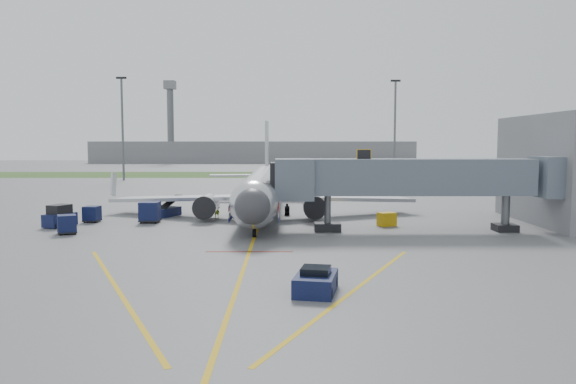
{
  "coord_description": "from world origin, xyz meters",
  "views": [
    {
      "loc": [
        2.55,
        -41.85,
        7.42
      ],
      "look_at": [
        2.67,
        6.38,
        3.2
      ],
      "focal_mm": 35.0,
      "sensor_mm": 36.0,
      "label": 1
    }
  ],
  "objects_px": {
    "pushback_tug": "(316,282)",
    "belt_loader": "(167,211)",
    "ramp_worker": "(217,210)",
    "airliner": "(262,190)",
    "baggage_tug": "(60,217)"
  },
  "relations": [
    {
      "from": "baggage_tug",
      "to": "belt_loader",
      "type": "relative_size",
      "value": 0.74
    },
    {
      "from": "pushback_tug",
      "to": "baggage_tug",
      "type": "distance_m",
      "value": 30.91
    },
    {
      "from": "pushback_tug",
      "to": "ramp_worker",
      "type": "height_order",
      "value": "ramp_worker"
    },
    {
      "from": "pushback_tug",
      "to": "baggage_tug",
      "type": "height_order",
      "value": "baggage_tug"
    },
    {
      "from": "belt_loader",
      "to": "ramp_worker",
      "type": "bearing_deg",
      "value": -11.34
    },
    {
      "from": "airliner",
      "to": "pushback_tug",
      "type": "height_order",
      "value": "airliner"
    },
    {
      "from": "baggage_tug",
      "to": "belt_loader",
      "type": "xyz_separation_m",
      "value": [
        8.03,
        7.12,
        -0.37
      ]
    },
    {
      "from": "airliner",
      "to": "belt_loader",
      "type": "distance_m",
      "value": 9.84
    },
    {
      "from": "pushback_tug",
      "to": "belt_loader",
      "type": "relative_size",
      "value": 0.81
    },
    {
      "from": "airliner",
      "to": "baggage_tug",
      "type": "height_order",
      "value": "airliner"
    },
    {
      "from": "airliner",
      "to": "ramp_worker",
      "type": "xyz_separation_m",
      "value": [
        -4.4,
        -1.6,
        -1.86
      ]
    },
    {
      "from": "pushback_tug",
      "to": "belt_loader",
      "type": "distance_m",
      "value": 32.22
    },
    {
      "from": "belt_loader",
      "to": "ramp_worker",
      "type": "distance_m",
      "value": 5.3
    },
    {
      "from": "belt_loader",
      "to": "airliner",
      "type": "bearing_deg",
      "value": 3.32
    },
    {
      "from": "pushback_tug",
      "to": "airliner",
      "type": "bearing_deg",
      "value": 97.65
    }
  ]
}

